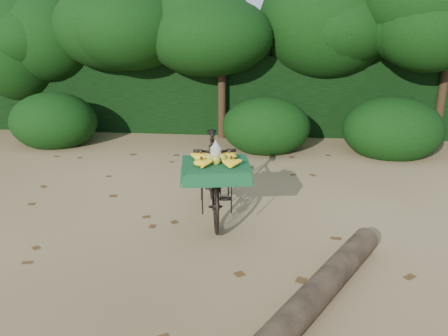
# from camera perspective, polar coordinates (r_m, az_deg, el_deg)

# --- Properties ---
(ground) EXTENTS (80.00, 80.00, 0.00)m
(ground) POSITION_cam_1_polar(r_m,az_deg,el_deg) (6.03, -10.41, -9.05)
(ground) COLOR tan
(ground) RESTS_ON ground
(vendor_bicycle) EXTENTS (1.01, 1.99, 1.16)m
(vendor_bicycle) POSITION_cam_1_polar(r_m,az_deg,el_deg) (6.51, -1.27, -0.94)
(vendor_bicycle) COLOR black
(vendor_bicycle) RESTS_ON ground
(fallen_log) EXTENTS (2.21, 3.62, 0.29)m
(fallen_log) POSITION_cam_1_polar(r_m,az_deg,el_deg) (4.41, 7.70, -18.15)
(fallen_log) COLOR brown
(fallen_log) RESTS_ON ground
(hedge_backdrop) EXTENTS (26.00, 1.80, 1.80)m
(hedge_backdrop) POSITION_cam_1_polar(r_m,az_deg,el_deg) (11.68, -2.16, 9.40)
(hedge_backdrop) COLOR black
(hedge_backdrop) RESTS_ON ground
(tree_row) EXTENTS (14.50, 2.00, 4.00)m
(tree_row) POSITION_cam_1_polar(r_m,az_deg,el_deg) (10.88, -6.33, 14.46)
(tree_row) COLOR black
(tree_row) RESTS_ON ground
(bush_clumps) EXTENTS (8.80, 1.70, 0.90)m
(bush_clumps) POSITION_cam_1_polar(r_m,az_deg,el_deg) (9.76, -0.83, 4.87)
(bush_clumps) COLOR black
(bush_clumps) RESTS_ON ground
(leaf_litter) EXTENTS (7.00, 7.30, 0.01)m
(leaf_litter) POSITION_cam_1_polar(r_m,az_deg,el_deg) (6.59, -8.88, -6.43)
(leaf_litter) COLOR #503215
(leaf_litter) RESTS_ON ground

